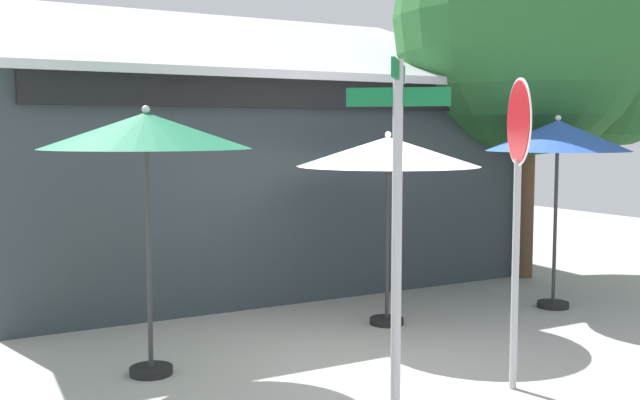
# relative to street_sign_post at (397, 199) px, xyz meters

# --- Properties ---
(ground_plane) EXTENTS (28.00, 28.00, 0.10)m
(ground_plane) POSITION_rel_street_sign_post_xyz_m (0.87, 1.99, -1.96)
(ground_plane) COLOR #ADA8A0
(cafe_building) EXTENTS (8.90, 5.30, 4.81)m
(cafe_building) POSITION_rel_street_sign_post_xyz_m (1.40, 6.58, -0.12)
(cafe_building) COLOR #333D42
(cafe_building) RESTS_ON ground
(street_sign_post) EXTENTS (0.70, 0.74, 3.11)m
(street_sign_post) POSITION_rel_street_sign_post_xyz_m (0.00, 0.00, 0.00)
(street_sign_post) COLOR #A8AAB2
(street_sign_post) RESTS_ON ground
(stop_sign) EXTENTS (0.41, 0.73, 3.00)m
(stop_sign) POSITION_rel_street_sign_post_xyz_m (1.36, -0.04, 0.21)
(stop_sign) COLOR #A8AAB2
(stop_sign) RESTS_ON ground
(patio_umbrella_forest_green_left) EXTENTS (2.11, 2.11, 2.75)m
(patio_umbrella_forest_green_left) POSITION_rel_street_sign_post_xyz_m (-1.57, 2.11, 0.57)
(patio_umbrella_forest_green_left) COLOR black
(patio_umbrella_forest_green_left) RESTS_ON ground
(patio_umbrella_ivory_center) EXTENTS (2.34, 2.34, 2.49)m
(patio_umbrella_ivory_center) POSITION_rel_street_sign_post_xyz_m (1.70, 2.61, 0.31)
(patio_umbrella_ivory_center) COLOR black
(patio_umbrella_ivory_center) RESTS_ON ground
(patio_umbrella_royal_blue_right) EXTENTS (1.98, 1.98, 2.72)m
(patio_umbrella_royal_blue_right) POSITION_rel_street_sign_post_xyz_m (4.28, 2.22, 0.50)
(patio_umbrella_royal_blue_right) COLOR black
(patio_umbrella_royal_blue_right) RESTS_ON ground
(shade_tree) EXTENTS (5.21, 4.55, 6.63)m
(shade_tree) POSITION_rel_street_sign_post_xyz_m (5.91, 3.94, 2.31)
(shade_tree) COLOR brown
(shade_tree) RESTS_ON ground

